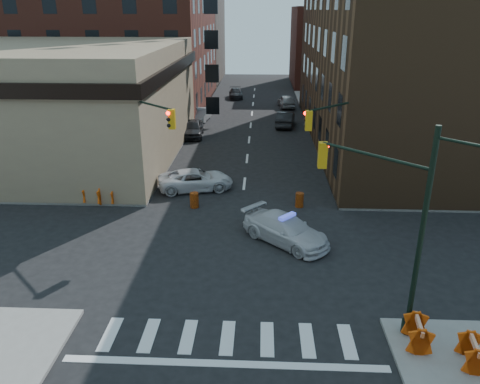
# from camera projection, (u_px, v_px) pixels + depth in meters

# --- Properties ---
(ground) EXTENTS (140.00, 140.00, 0.00)m
(ground) POSITION_uv_depth(u_px,v_px,m) (237.00, 251.00, 24.01)
(ground) COLOR black
(ground) RESTS_ON ground
(sidewalk_nw) EXTENTS (34.00, 54.50, 0.15)m
(sidewalk_nw) POSITION_uv_depth(u_px,v_px,m) (58.00, 113.00, 55.44)
(sidewalk_nw) COLOR gray
(sidewalk_nw) RESTS_ON ground
(sidewalk_ne) EXTENTS (34.00, 54.50, 0.15)m
(sidewalk_ne) POSITION_uv_depth(u_px,v_px,m) (453.00, 117.00, 53.45)
(sidewalk_ne) COLOR gray
(sidewalk_ne) RESTS_ON ground
(bank_building) EXTENTS (22.00, 22.00, 9.00)m
(bank_building) POSITION_uv_depth(u_px,v_px,m) (41.00, 102.00, 38.45)
(bank_building) COLOR #877658
(bank_building) RESTS_ON ground
(apartment_block) EXTENTS (25.00, 25.00, 24.00)m
(apartment_block) POSITION_uv_depth(u_px,v_px,m) (104.00, 6.00, 57.64)
(apartment_block) COLOR #5F291E
(apartment_block) RESTS_ON ground
(commercial_row_ne) EXTENTS (14.00, 34.00, 14.00)m
(commercial_row_ne) POSITION_uv_depth(u_px,v_px,m) (395.00, 64.00, 41.82)
(commercial_row_ne) COLOR #48301D
(commercial_row_ne) RESTS_ON ground
(filler_nw) EXTENTS (20.00, 18.00, 16.00)m
(filler_nw) POSITION_uv_depth(u_px,v_px,m) (162.00, 32.00, 79.45)
(filler_nw) COLOR brown
(filler_nw) RESTS_ON ground
(filler_ne) EXTENTS (16.00, 16.00, 12.00)m
(filler_ne) POSITION_uv_depth(u_px,v_px,m) (343.00, 46.00, 75.16)
(filler_ne) COLOR #5F291E
(filler_ne) RESTS_ON ground
(signal_pole_se) EXTENTS (5.40, 5.27, 8.00)m
(signal_pole_se) POSITION_uv_depth(u_px,v_px,m) (395.00, 216.00, 16.93)
(signal_pole_se) COLOR black
(signal_pole_se) RESTS_ON sidewalk_se
(signal_pole_nw) EXTENTS (3.58, 3.67, 8.00)m
(signal_pole_nw) POSITION_uv_depth(u_px,v_px,m) (143.00, 141.00, 27.65)
(signal_pole_nw) COLOR black
(signal_pole_nw) RESTS_ON sidewalk_nw
(signal_pole_ne) EXTENTS (3.67, 3.58, 8.00)m
(signal_pole_ne) POSITION_uv_depth(u_px,v_px,m) (342.00, 143.00, 27.15)
(signal_pole_ne) COLOR black
(signal_pole_ne) RESTS_ON sidewalk_ne
(tree_ne_near) EXTENTS (3.00, 3.00, 4.85)m
(tree_ne_near) POSITION_uv_depth(u_px,v_px,m) (326.00, 96.00, 46.60)
(tree_ne_near) COLOR black
(tree_ne_near) RESTS_ON sidewalk_ne
(tree_ne_far) EXTENTS (3.00, 3.00, 4.85)m
(tree_ne_far) POSITION_uv_depth(u_px,v_px,m) (317.00, 84.00, 54.04)
(tree_ne_far) COLOR black
(tree_ne_far) RESTS_ON sidewalk_ne
(police_car) EXTENTS (5.12, 4.96, 1.47)m
(police_car) POSITION_uv_depth(u_px,v_px,m) (286.00, 230.00, 24.70)
(police_car) COLOR silver
(police_car) RESTS_ON ground
(pickup) EXTENTS (5.50, 3.53, 1.41)m
(pickup) POSITION_uv_depth(u_px,v_px,m) (196.00, 180.00, 31.99)
(pickup) COLOR silver
(pickup) RESTS_ON ground
(parked_car_wnear) EXTENTS (2.18, 4.83, 1.61)m
(parked_car_wnear) POSITION_uv_depth(u_px,v_px,m) (193.00, 128.00, 45.38)
(parked_car_wnear) COLOR black
(parked_car_wnear) RESTS_ON ground
(parked_car_wfar) EXTENTS (1.95, 4.32, 1.38)m
(parked_car_wfar) POSITION_uv_depth(u_px,v_px,m) (202.00, 115.00, 51.85)
(parked_car_wfar) COLOR gray
(parked_car_wfar) RESTS_ON ground
(parked_car_wdeep) EXTENTS (2.21, 4.63, 1.30)m
(parked_car_wdeep) POSITION_uv_depth(u_px,v_px,m) (236.00, 93.00, 65.12)
(parked_car_wdeep) COLOR black
(parked_car_wdeep) RESTS_ON ground
(parked_car_enear) EXTENTS (2.27, 4.95, 1.57)m
(parked_car_enear) POSITION_uv_depth(u_px,v_px,m) (285.00, 119.00, 49.27)
(parked_car_enear) COLOR black
(parked_car_enear) RESTS_ON ground
(parked_car_efar) EXTENTS (2.30, 4.80, 1.58)m
(parked_car_efar) POSITION_uv_depth(u_px,v_px,m) (286.00, 101.00, 58.90)
(parked_car_efar) COLOR #9C9FA4
(parked_car_efar) RESTS_ON ground
(pedestrian_a) EXTENTS (0.61, 0.42, 1.60)m
(pedestrian_a) POSITION_uv_depth(u_px,v_px,m) (89.00, 180.00, 31.31)
(pedestrian_a) COLOR black
(pedestrian_a) RESTS_ON sidewalk_nw
(pedestrian_b) EXTENTS (1.11, 1.04, 1.81)m
(pedestrian_b) POSITION_uv_depth(u_px,v_px,m) (77.00, 187.00, 29.66)
(pedestrian_b) COLOR black
(pedestrian_b) RESTS_ON sidewalk_nw
(pedestrian_c) EXTENTS (1.15, 1.16, 1.97)m
(pedestrian_c) POSITION_uv_depth(u_px,v_px,m) (85.00, 172.00, 32.11)
(pedestrian_c) COLOR #1D232C
(pedestrian_c) RESTS_ON sidewalk_nw
(barrel_road) EXTENTS (0.64, 0.64, 0.92)m
(barrel_road) POSITION_uv_depth(u_px,v_px,m) (299.00, 200.00, 29.27)
(barrel_road) COLOR red
(barrel_road) RESTS_ON ground
(barrel_bank) EXTENTS (0.71, 0.71, 0.97)m
(barrel_bank) POSITION_uv_depth(u_px,v_px,m) (194.00, 200.00, 29.17)
(barrel_bank) COLOR #DA550A
(barrel_bank) RESTS_ON ground
(barricade_se_a) EXTENTS (0.83, 1.39, 0.98)m
(barricade_se_a) POSITION_uv_depth(u_px,v_px,m) (473.00, 353.00, 15.97)
(barricade_se_a) COLOR red
(barricade_se_a) RESTS_ON sidewalk_se
(barricade_se_b) EXTENTS (0.83, 1.44, 1.03)m
(barricade_se_b) POSITION_uv_depth(u_px,v_px,m) (418.00, 333.00, 16.90)
(barricade_se_b) COLOR #CE4D09
(barricade_se_b) RESTS_ON sidewalk_se
(barricade_nw_a) EXTENTS (1.24, 0.70, 0.90)m
(barricade_nw_a) POSITION_uv_depth(u_px,v_px,m) (107.00, 196.00, 29.47)
(barricade_nw_a) COLOR #C15A09
(barricade_nw_a) RESTS_ON sidewalk_nw
(barricade_nw_b) EXTENTS (1.42, 0.88, 0.99)m
(barricade_nw_b) POSITION_uv_depth(u_px,v_px,m) (94.00, 195.00, 29.49)
(barricade_nw_b) COLOR #C06009
(barricade_nw_b) RESTS_ON sidewalk_nw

